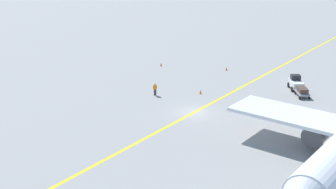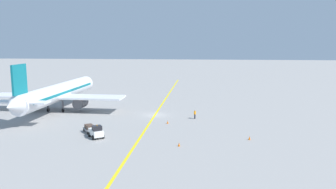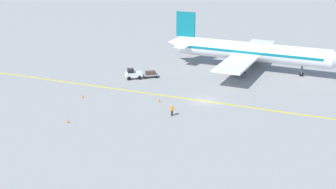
# 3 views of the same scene
# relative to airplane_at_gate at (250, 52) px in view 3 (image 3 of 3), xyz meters

# --- Properties ---
(ground_plane) EXTENTS (400.00, 400.00, 0.00)m
(ground_plane) POSITION_rel_airplane_at_gate_xyz_m (20.65, -2.35, -3.71)
(ground_plane) COLOR gray
(apron_yellow_centreline) EXTENTS (1.70, 120.00, 0.01)m
(apron_yellow_centreline) POSITION_rel_airplane_at_gate_xyz_m (20.65, -2.35, -3.71)
(apron_yellow_centreline) COLOR yellow
(apron_yellow_centreline) RESTS_ON ground
(airplane_at_gate) EXTENTS (28.16, 35.49, 10.60)m
(airplane_at_gate) POSITION_rel_airplane_at_gate_xyz_m (0.00, 0.00, 0.00)
(airplane_at_gate) COLOR white
(airplane_at_gate) RESTS_ON ground
(baggage_tug_white) EXTENTS (2.98, 3.31, 2.11)m
(baggage_tug_white) POSITION_rel_airplane_at_gate_xyz_m (13.93, -18.47, -2.81)
(baggage_tug_white) COLOR white
(baggage_tug_white) RESTS_ON ground
(baggage_cart_trailing) EXTENTS (2.66, 2.93, 1.24)m
(baggage_cart_trailing) POSITION_rel_airplane_at_gate_xyz_m (11.98, -15.80, -2.95)
(baggage_cart_trailing) COLOR gray
(baggage_cart_trailing) RESTS_ON ground
(ground_crew_worker) EXTENTS (0.36, 0.53, 1.68)m
(ground_crew_worker) POSITION_rel_airplane_at_gate_xyz_m (28.51, -4.82, -2.80)
(ground_crew_worker) COLOR #23232D
(ground_crew_worker) RESTS_ON ground
(traffic_cone_near_nose) EXTENTS (0.32, 0.32, 0.55)m
(traffic_cone_near_nose) POSITION_rel_airplane_at_gate_xyz_m (36.73, -17.36, -3.43)
(traffic_cone_near_nose) COLOR orange
(traffic_cone_near_nose) RESTS_ON ground
(traffic_cone_mid_apron) EXTENTS (0.32, 0.32, 0.55)m
(traffic_cone_mid_apron) POSITION_rel_airplane_at_gate_xyz_m (-5.47, -14.50, -3.43)
(traffic_cone_mid_apron) COLOR orange
(traffic_cone_mid_apron) RESTS_ON ground
(traffic_cone_by_wingtip) EXTENTS (0.32, 0.32, 0.55)m
(traffic_cone_by_wingtip) POSITION_rel_airplane_at_gate_xyz_m (26.58, -21.35, -3.43)
(traffic_cone_by_wingtip) COLOR orange
(traffic_cone_by_wingtip) RESTS_ON ground
(traffic_cone_far_edge) EXTENTS (0.32, 0.32, 0.55)m
(traffic_cone_far_edge) POSITION_rel_airplane_at_gate_xyz_m (23.79, -8.93, -3.43)
(traffic_cone_far_edge) COLOR orange
(traffic_cone_far_edge) RESTS_ON ground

